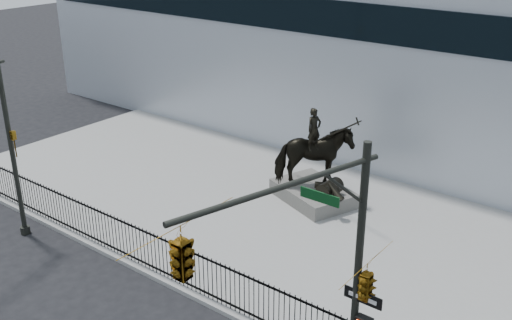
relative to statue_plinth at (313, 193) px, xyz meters
The scene contains 7 objects.
ground 9.08m from the statue_plinth, 91.67° to the right, with size 120.00×120.00×0.00m, color black.
plaza 2.12m from the statue_plinth, 97.30° to the right, with size 30.00×12.00×0.15m, color #989895.
building 11.66m from the statue_plinth, 91.39° to the left, with size 44.00×14.00×9.00m, color #B7BDC8.
picket_fence 7.83m from the statue_plinth, 91.94° to the right, with size 22.10×0.10×1.50m.
statue_plinth is the anchor object (origin of this frame).
equestrian_statue 1.59m from the statue_plinth, 20.62° to the right, with size 3.95×3.20×3.56m.
traffic_signal_right 13.43m from the statue_plinth, 60.74° to the right, with size 2.17×6.86×7.00m.
Camera 1 is at (12.18, -10.22, 11.33)m, focal length 42.00 mm.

